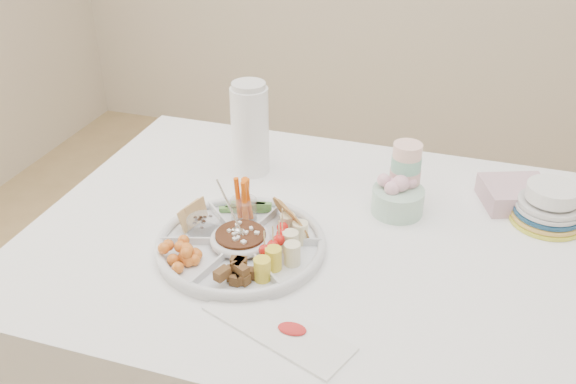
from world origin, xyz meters
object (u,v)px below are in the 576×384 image
(dining_table, at_px, (345,358))
(plate_stack, at_px, (550,203))
(party_tray, at_px, (241,242))
(thermos, at_px, (250,127))

(dining_table, height_order, plate_stack, plate_stack)
(party_tray, bearing_deg, dining_table, 26.61)
(plate_stack, bearing_deg, dining_table, -153.03)
(party_tray, xyz_separation_m, thermos, (-0.11, 0.36, 0.11))
(dining_table, xyz_separation_m, plate_stack, (0.43, 0.22, 0.43))
(dining_table, height_order, thermos, thermos)
(plate_stack, bearing_deg, thermos, 178.11)
(thermos, distance_m, plate_stack, 0.78)
(dining_table, relative_size, plate_stack, 8.74)
(party_tray, relative_size, thermos, 1.44)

